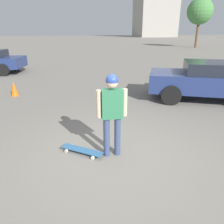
{
  "coord_description": "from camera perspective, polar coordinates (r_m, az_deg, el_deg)",
  "views": [
    {
      "loc": [
        -3.93,
        1.02,
        2.5
      ],
      "look_at": [
        0.0,
        0.0,
        0.98
      ],
      "focal_mm": 35.0,
      "sensor_mm": 36.0,
      "label": 1
    }
  ],
  "objects": [
    {
      "name": "tree_distant",
      "position": [
        37.11,
        21.99,
        23.18
      ],
      "size": [
        3.68,
        3.68,
        6.91
      ],
      "color": "brown",
      "rests_on": "ground_plane"
    },
    {
      "name": "car_parked_near",
      "position": [
        8.96,
        23.78,
        7.69
      ],
      "size": [
        3.55,
        4.6,
        1.43
      ],
      "rotation": [
        0.0,
        0.0,
        1.1
      ],
      "color": "navy",
      "rests_on": "ground_plane"
    },
    {
      "name": "ground_plane",
      "position": [
        4.77,
        -0.0,
        -11.05
      ],
      "size": [
        220.0,
        220.0,
        0.0
      ],
      "primitive_type": "plane",
      "color": "gray"
    },
    {
      "name": "traffic_cone",
      "position": [
        9.7,
        -24.22,
        5.6
      ],
      "size": [
        0.3,
        0.3,
        0.58
      ],
      "color": "orange",
      "rests_on": "ground_plane"
    },
    {
      "name": "skateboard",
      "position": [
        4.82,
        -7.85,
        -9.89
      ],
      "size": [
        0.77,
        0.88,
        0.09
      ],
      "rotation": [
        0.0,
        0.0,
        0.88
      ],
      "color": "#336693",
      "rests_on": "ground_plane"
    },
    {
      "name": "person",
      "position": [
        4.31,
        -0.0,
        1.18
      ],
      "size": [
        0.24,
        0.61,
        1.74
      ],
      "rotation": [
        0.0,
        0.0,
        -1.64
      ],
      "color": "#38476B",
      "rests_on": "ground_plane"
    }
  ]
}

